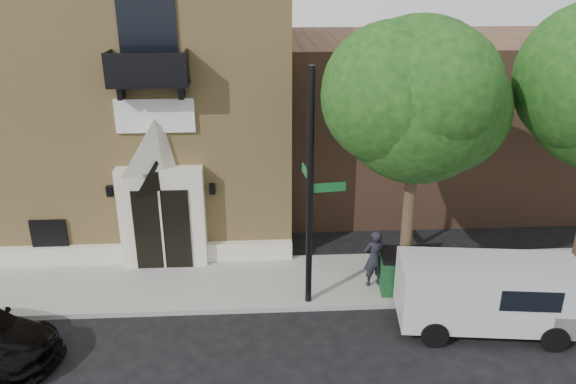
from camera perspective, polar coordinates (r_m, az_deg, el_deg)
name	(u,v)px	position (r m, az deg, el deg)	size (l,w,h in m)	color
ground	(190,315)	(16.05, -9.94, -12.24)	(120.00, 120.00, 0.00)	black
sidewalk	(228,283)	(17.18, -6.07, -9.22)	(42.00, 3.00, 0.15)	gray
church	(124,91)	(22.14, -16.35, 9.86)	(12.20, 11.01, 9.30)	tan
neighbour_building	(499,116)	(25.03, 20.67, 7.27)	(18.00, 8.00, 6.40)	brown
street_tree_left	(420,99)	(14.47, 13.31, 9.15)	(4.97, 4.38, 7.77)	#38281C
cargo_van	(495,294)	(15.72, 20.29, -9.65)	(4.80, 2.38, 1.88)	silver
street_sign	(310,192)	(14.67, 2.30, 0.05)	(1.09, 1.04, 6.58)	black
fire_hydrant	(406,289)	(16.35, 11.93, -9.65)	(0.40, 0.32, 0.70)	#A81015
dumpster	(411,271)	(16.74, 12.42, -7.89)	(1.89, 1.18, 1.18)	#0F381C
planter	(189,251)	(18.14, -10.00, -5.96)	(0.71, 0.61, 0.78)	#4A682D
pedestrian_near	(374,258)	(16.65, 8.75, -6.66)	(0.64, 0.42, 1.76)	black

